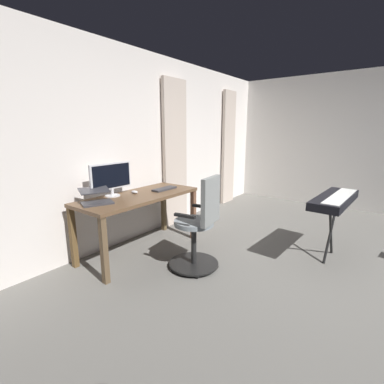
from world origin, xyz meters
The scene contains 11 objects.
ground_plane centered at (0.00, 0.00, 0.00)m, with size 8.11×8.11×0.00m, color #64615C.
back_room_partition centered at (0.00, -2.75, 1.29)m, with size 6.24×0.10×2.58m, color silver.
curtain_left_panel centered at (-2.15, -2.64, 1.14)m, with size 0.43×0.06×2.29m, color #C3B1A3.
curtain_right_panel centered at (-0.44, -2.64, 1.14)m, with size 0.52×0.06×2.29m, color #C3B1A3.
desk centered at (0.68, -2.28, 0.65)m, with size 1.56×0.65×0.74m.
office_chair centered at (0.60, -1.42, 0.49)m, with size 0.56×0.56×1.06m.
computer_monitor centered at (0.92, -2.49, 0.97)m, with size 0.57×0.18×0.40m.
computer_keyboard centered at (0.28, -2.22, 0.76)m, with size 0.36×0.12×0.02m, color #333338.
laptop centered at (1.23, -2.36, 0.80)m, with size 0.42×0.43×0.15m.
computer_mouse centered at (0.66, -2.38, 0.76)m, with size 0.06×0.10×0.04m, color silver.
piano_keyboard centered at (-0.55, -0.31, 0.72)m, with size 1.06×0.37×0.79m.
Camera 1 is at (2.92, 0.23, 1.53)m, focal length 25.71 mm.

